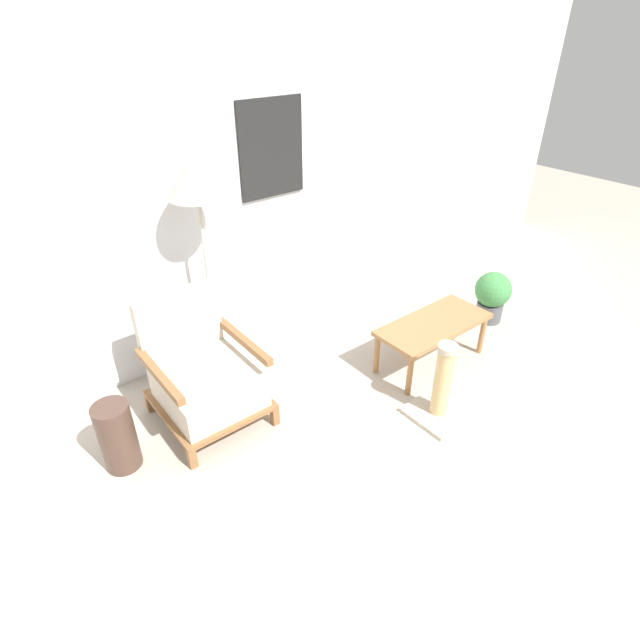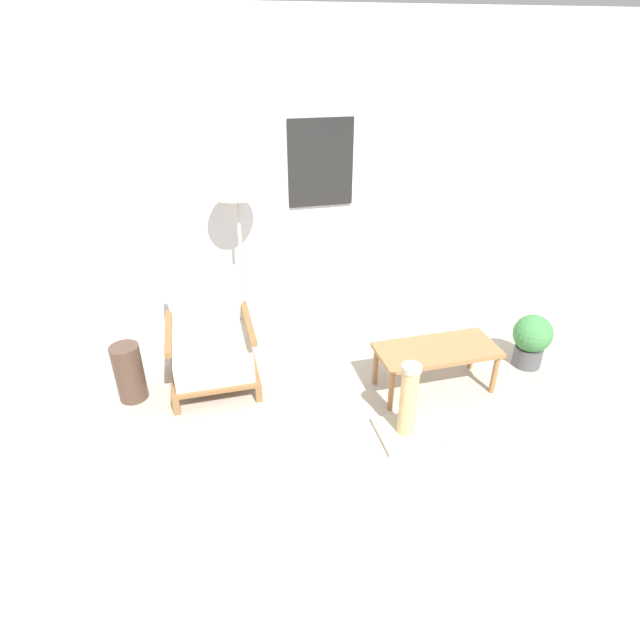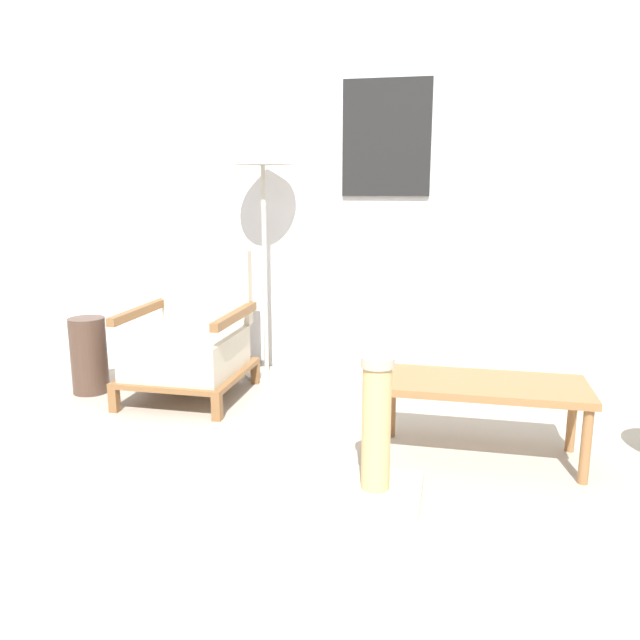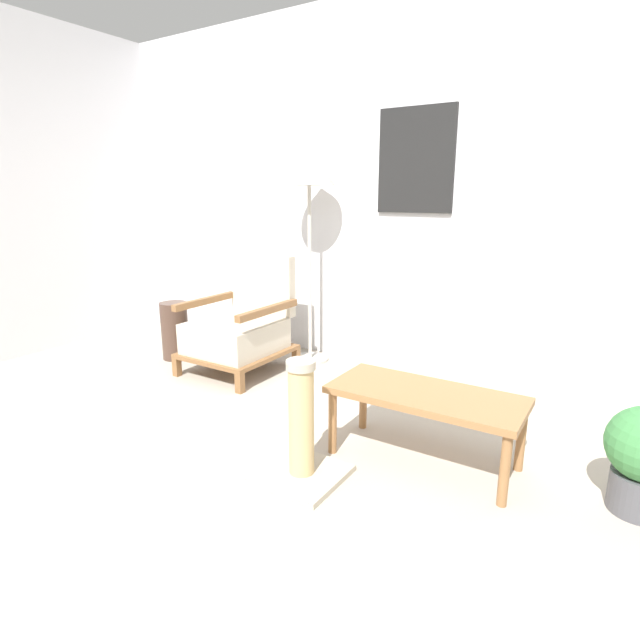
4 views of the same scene
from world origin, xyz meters
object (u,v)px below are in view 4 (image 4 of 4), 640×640
object	(u,v)px
armchair	(241,327)
coffee_table	(425,401)
vase	(175,331)
floor_lamp	(309,178)
scratching_post	(301,437)

from	to	relation	value
armchair	coffee_table	world-z (taller)	armchair
coffee_table	vase	size ratio (longest dim) A/B	2.01
coffee_table	vase	bearing A→B (deg)	168.57
floor_lamp	coffee_table	bearing A→B (deg)	-36.75
coffee_table	vase	world-z (taller)	vase
vase	scratching_post	bearing A→B (deg)	-26.06
vase	coffee_table	bearing A→B (deg)	-11.43
floor_lamp	vase	xyz separation A→B (m)	(-0.97, -0.54, -1.20)
armchair	floor_lamp	bearing A→B (deg)	53.61
floor_lamp	scratching_post	size ratio (longest dim) A/B	2.82
floor_lamp	vase	world-z (taller)	floor_lamp
armchair	coffee_table	xyz separation A→B (m)	(1.69, -0.56, -0.00)
floor_lamp	scratching_post	distance (m)	2.12
armchair	coffee_table	distance (m)	1.78
coffee_table	scratching_post	bearing A→B (deg)	-133.40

